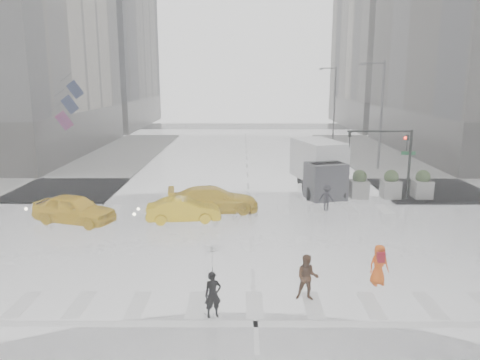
{
  "coord_description": "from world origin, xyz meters",
  "views": [
    {
      "loc": [
        -0.42,
        -20.74,
        7.6
      ],
      "look_at": [
        -0.54,
        2.0,
        2.64
      ],
      "focal_mm": 35.0,
      "sensor_mm": 36.0,
      "label": 1
    }
  ],
  "objects_px": {
    "pedestrian_brown": "(307,278)",
    "taxi_front": "(74,209)",
    "traffic_signal_pole": "(394,150)",
    "box_truck": "(320,165)",
    "pedestrian_orange": "(379,265)",
    "taxi_mid": "(183,210)"
  },
  "relations": [
    {
      "from": "traffic_signal_pole",
      "to": "pedestrian_orange",
      "type": "height_order",
      "value": "traffic_signal_pole"
    },
    {
      "from": "box_truck",
      "to": "traffic_signal_pole",
      "type": "bearing_deg",
      "value": -45.89
    },
    {
      "from": "traffic_signal_pole",
      "to": "box_truck",
      "type": "xyz_separation_m",
      "value": [
        -4.17,
        2.41,
        -1.4
      ]
    },
    {
      "from": "taxi_front",
      "to": "taxi_mid",
      "type": "height_order",
      "value": "taxi_front"
    },
    {
      "from": "pedestrian_orange",
      "to": "box_truck",
      "type": "bearing_deg",
      "value": 77.66
    },
    {
      "from": "pedestrian_brown",
      "to": "pedestrian_orange",
      "type": "distance_m",
      "value": 3.11
    },
    {
      "from": "pedestrian_brown",
      "to": "box_truck",
      "type": "xyz_separation_m",
      "value": [
        3.0,
        16.01,
        0.99
      ]
    },
    {
      "from": "pedestrian_brown",
      "to": "taxi_front",
      "type": "height_order",
      "value": "pedestrian_brown"
    },
    {
      "from": "pedestrian_brown",
      "to": "box_truck",
      "type": "height_order",
      "value": "box_truck"
    },
    {
      "from": "traffic_signal_pole",
      "to": "taxi_mid",
      "type": "distance_m",
      "value": 13.63
    },
    {
      "from": "traffic_signal_pole",
      "to": "pedestrian_orange",
      "type": "xyz_separation_m",
      "value": [
        -4.32,
        -12.34,
        -2.43
      ]
    },
    {
      "from": "traffic_signal_pole",
      "to": "pedestrian_brown",
      "type": "xyz_separation_m",
      "value": [
        -7.16,
        -13.6,
        -2.39
      ]
    },
    {
      "from": "taxi_front",
      "to": "pedestrian_orange",
      "type": "bearing_deg",
      "value": -99.74
    },
    {
      "from": "pedestrian_orange",
      "to": "taxi_front",
      "type": "xyz_separation_m",
      "value": [
        -14.08,
        7.56,
        -0.02
      ]
    },
    {
      "from": "traffic_signal_pole",
      "to": "box_truck",
      "type": "distance_m",
      "value": 5.01
    },
    {
      "from": "pedestrian_orange",
      "to": "taxi_mid",
      "type": "distance_m",
      "value": 11.41
    },
    {
      "from": "taxi_mid",
      "to": "box_truck",
      "type": "bearing_deg",
      "value": -57.97
    },
    {
      "from": "traffic_signal_pole",
      "to": "taxi_front",
      "type": "relative_size",
      "value": 1.0
    },
    {
      "from": "pedestrian_brown",
      "to": "pedestrian_orange",
      "type": "bearing_deg",
      "value": 29.77
    },
    {
      "from": "pedestrian_orange",
      "to": "box_truck",
      "type": "distance_m",
      "value": 14.78
    },
    {
      "from": "pedestrian_brown",
      "to": "taxi_front",
      "type": "distance_m",
      "value": 14.28
    },
    {
      "from": "taxi_front",
      "to": "box_truck",
      "type": "relative_size",
      "value": 0.71
    }
  ]
}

